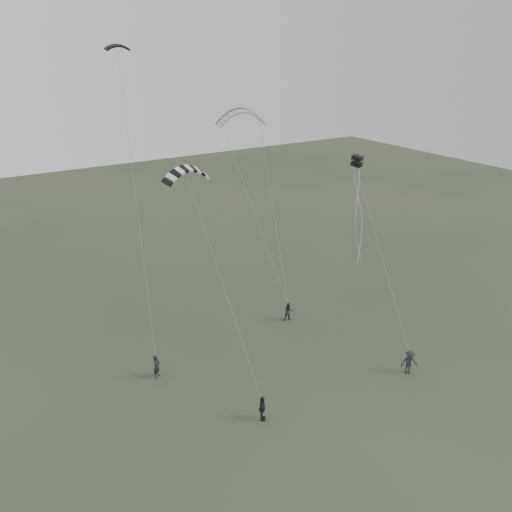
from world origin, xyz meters
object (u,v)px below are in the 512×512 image
kite_dark_small (117,45)px  kite_striped (186,169)px  flyer_right (289,312)px  flyer_center (262,408)px  flyer_far (409,362)px  kite_pale_large (241,111)px  kite_box (357,161)px  flyer_left (157,366)px

kite_dark_small → kite_striped: 8.90m
flyer_right → kite_striped: kite_striped is taller
flyer_center → flyer_far: (10.92, -1.43, 0.05)m
kite_pale_large → kite_box: (2.63, -11.60, -2.40)m
kite_dark_small → kite_striped: (1.61, -5.63, -6.70)m
flyer_right → flyer_far: flyer_far is taller
flyer_center → kite_striped: 14.91m
kite_dark_small → kite_pale_large: (11.68, 4.98, -5.12)m
kite_pale_large → kite_box: bearing=-69.5°
kite_pale_large → flyer_far: bearing=-77.1°
flyer_far → kite_pale_large: size_ratio=0.41×
flyer_right → kite_box: size_ratio=2.14×
flyer_center → flyer_far: bearing=-59.6°
flyer_right → kite_dark_small: bearing=176.6°
flyer_center → kite_striped: (-0.89, 7.06, 13.10)m
flyer_left → kite_dark_small: bearing=36.6°
kite_striped → kite_dark_small: bearing=98.6°
flyer_right → kite_pale_large: bearing=100.5°
flyer_right → kite_pale_large: (1.05, 8.99, 14.74)m
flyer_left → flyer_center: flyer_left is taller
flyer_center → flyer_far: 11.01m
kite_dark_small → kite_pale_large: bearing=24.0°
flyer_center → kite_striped: bearing=45.0°
kite_dark_small → kite_box: kite_dark_small is taller
flyer_right → kite_box: bearing=-18.1°
flyer_left → kite_pale_large: bearing=-1.8°
kite_pale_large → kite_striped: (-10.07, -10.61, -1.58)m
kite_striped → flyer_center: bearing=-90.2°
kite_striped → kite_box: (12.70, -0.99, -0.82)m
flyer_far → kite_box: kite_box is taller
kite_striped → flyer_right: bearing=2.9°
kite_striped → kite_box: 12.77m
flyer_left → flyer_center: 8.20m
flyer_left → kite_striped: bearing=-45.4°
flyer_left → kite_dark_small: size_ratio=1.11×
flyer_center → kite_box: (11.82, 6.08, 12.28)m
flyer_right → kite_pale_large: 17.29m
kite_box → flyer_left: bearing=146.8°
kite_striped → kite_box: kite_striped is taller
kite_pale_large → kite_dark_small: bearing=-149.1°
flyer_left → kite_box: size_ratio=2.29×
kite_dark_small → kite_box: size_ratio=2.06×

